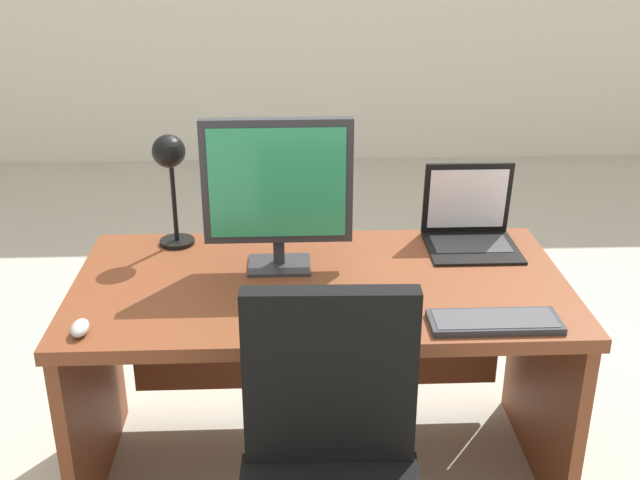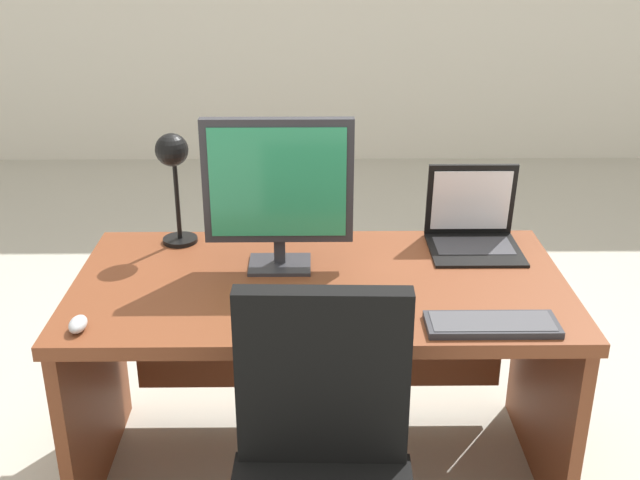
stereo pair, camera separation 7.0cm
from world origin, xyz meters
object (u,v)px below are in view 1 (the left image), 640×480
(desk, at_px, (320,329))
(monitor, at_px, (277,187))
(desk_lamp, at_px, (170,166))
(laptop, at_px, (469,219))
(mouse, at_px, (80,328))
(keyboard, at_px, (494,322))

(desk, bearing_deg, monitor, 155.40)
(desk, distance_m, desk_lamp, 0.73)
(desk, distance_m, laptop, 0.65)
(monitor, distance_m, mouse, 0.73)
(keyboard, bearing_deg, mouse, -179.98)
(monitor, height_order, mouse, monitor)
(keyboard, xyz_separation_m, desk_lamp, (-0.96, 0.59, 0.28))
(laptop, distance_m, desk_lamp, 1.03)
(mouse, bearing_deg, laptop, 26.37)
(mouse, xyz_separation_m, desk_lamp, (0.19, 0.59, 0.27))
(laptop, xyz_separation_m, desk_lamp, (-1.01, -0.00, 0.21))
(laptop, xyz_separation_m, mouse, (-1.20, -0.59, -0.06))
(laptop, distance_m, mouse, 1.34)
(monitor, xyz_separation_m, desk_lamp, (-0.36, 0.18, 0.01))
(desk_lamp, bearing_deg, mouse, -107.50)
(monitor, xyz_separation_m, laptop, (0.66, 0.19, -0.19))
(keyboard, bearing_deg, desk, 143.62)
(desk, bearing_deg, desk_lamp, 153.55)
(mouse, bearing_deg, desk, 27.47)
(monitor, relative_size, keyboard, 1.34)
(monitor, height_order, keyboard, monitor)
(monitor, height_order, desk_lamp, monitor)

